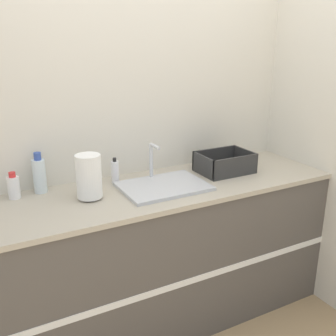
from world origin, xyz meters
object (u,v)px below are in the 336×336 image
(bottle_white_spray, at_px, (14,187))
(bottle_clear, at_px, (39,175))
(soap_dispenser, at_px, (115,172))
(sink, at_px, (163,185))
(dish_rack, at_px, (225,165))
(paper_towel_roll, at_px, (89,177))

(bottle_white_spray, bearing_deg, bottle_clear, 9.84)
(bottle_clear, bearing_deg, soap_dispenser, -6.97)
(sink, relative_size, soap_dispenser, 3.15)
(sink, height_order, soap_dispenser, sink)
(sink, height_order, bottle_white_spray, sink)
(sink, xyz_separation_m, bottle_white_spray, (-0.80, 0.24, 0.05))
(dish_rack, height_order, bottle_white_spray, bottle_white_spray)
(sink, xyz_separation_m, paper_towel_roll, (-0.43, 0.04, 0.11))
(dish_rack, height_order, bottle_clear, bottle_clear)
(soap_dispenser, bearing_deg, bottle_white_spray, 177.27)
(bottle_clear, relative_size, soap_dispenser, 1.49)
(bottle_white_spray, distance_m, bottle_clear, 0.15)
(soap_dispenser, bearing_deg, bottle_clear, 173.03)
(dish_rack, xyz_separation_m, soap_dispenser, (-0.71, 0.15, 0.02))
(sink, bearing_deg, bottle_clear, 157.94)
(bottle_white_spray, relative_size, bottle_clear, 0.64)
(sink, bearing_deg, bottle_white_spray, 163.32)
(dish_rack, relative_size, soap_dispenser, 2.17)
(sink, xyz_separation_m, soap_dispenser, (-0.22, 0.21, 0.05))
(bottle_clear, distance_m, soap_dispenser, 0.44)
(bottle_clear, bearing_deg, paper_towel_roll, -45.60)
(bottle_white_spray, bearing_deg, dish_rack, -7.67)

